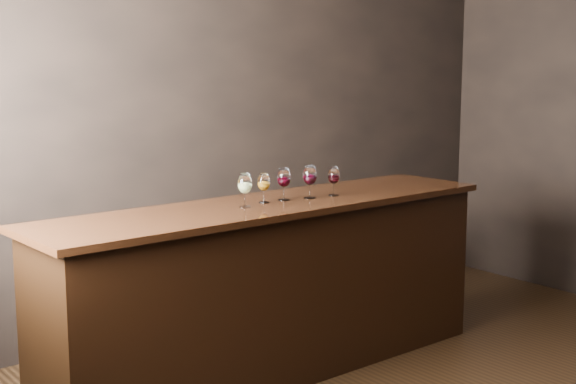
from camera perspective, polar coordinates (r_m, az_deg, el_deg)
room_shell at (r=4.07m, az=10.65°, el=8.05°), size 5.02×4.52×2.81m
bar_counter at (r=4.89m, az=-1.11°, el=-7.07°), size 2.93×0.72×1.02m
bar_top at (r=4.77m, az=-1.13°, el=-0.96°), size 3.03×0.79×0.04m
back_bar_shelf at (r=5.64m, az=-5.68°, el=-5.86°), size 2.33×0.40×0.84m
glass_white at (r=4.59m, az=-3.08°, el=0.55°), size 0.08×0.08×0.20m
glass_amber at (r=4.74m, az=-1.73°, el=0.65°), size 0.07×0.07×0.18m
glass_red_a at (r=4.83m, az=-0.30°, el=0.97°), size 0.08×0.08×0.19m
glass_red_b at (r=4.90m, az=1.56°, el=1.14°), size 0.09×0.09×0.20m
glass_red_c at (r=5.01m, az=3.27°, el=1.14°), size 0.08×0.08×0.18m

